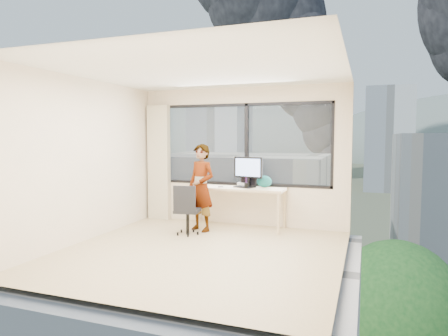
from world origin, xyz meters
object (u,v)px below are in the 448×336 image
at_px(handbag, 264,181).
at_px(person, 201,188).
at_px(desk, 236,207).
at_px(laptop, 245,181).
at_px(chair, 188,209).
at_px(game_console, 246,184).
at_px(monitor, 248,172).

bearing_deg(handbag, person, -138.73).
height_order(desk, person, person).
bearing_deg(laptop, desk, -153.11).
bearing_deg(handbag, chair, -128.93).
distance_m(person, handbag, 1.17).
bearing_deg(chair, person, 64.41).
relative_size(laptop, handbag, 1.30).
bearing_deg(game_console, handbag, -18.28).
bearing_deg(desk, handbag, 17.06).
bearing_deg(chair, game_console, 46.23).
xyz_separation_m(desk, game_console, (0.11, 0.24, 0.41)).
relative_size(chair, person, 0.57).
distance_m(chair, game_console, 1.31).
distance_m(desk, chair, 1.01).
distance_m(chair, laptop, 1.20).
xyz_separation_m(chair, handbag, (1.11, 0.94, 0.42)).
xyz_separation_m(monitor, laptop, (-0.05, -0.04, -0.17)).
bearing_deg(handbag, laptop, -148.14).
bearing_deg(person, handbag, 51.69).
xyz_separation_m(chair, laptop, (0.77, 0.81, 0.42)).
bearing_deg(chair, handbag, 31.60).
bearing_deg(monitor, game_console, 130.91).
distance_m(person, game_console, 0.92).
height_order(chair, game_console, chair).
bearing_deg(monitor, person, -133.27).
distance_m(person, monitor, 0.92).
relative_size(chair, game_console, 3.17).
xyz_separation_m(person, laptop, (0.67, 0.46, 0.09)).
bearing_deg(desk, person, -139.06).
height_order(desk, chair, chair).
distance_m(chair, handbag, 1.51).
height_order(person, game_console, person).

